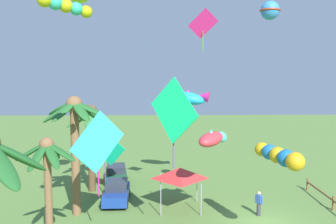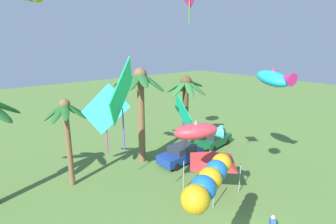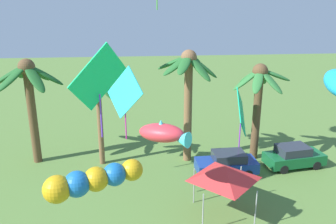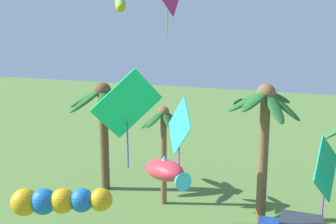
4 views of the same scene
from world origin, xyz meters
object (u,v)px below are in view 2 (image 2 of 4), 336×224
at_px(palm_tree_0, 67,122).
at_px(palm_tree_2, 186,96).
at_px(kite_tube_1, 208,181).
at_px(kite_fish_3, 199,131).
at_px(palm_tree_1, 140,93).
at_px(kite_diamond_0, 105,110).
at_px(kite_fish_5, 274,78).
at_px(kite_diamond_6, 122,93).
at_px(parked_car_1, 213,139).
at_px(kite_diamond_7, 183,113).
at_px(parked_car_0, 181,154).
at_px(festival_tent, 212,157).

height_order(palm_tree_0, palm_tree_2, palm_tree_2).
height_order(kite_tube_1, kite_fish_3, kite_fish_3).
distance_m(palm_tree_1, kite_diamond_0, 4.66).
relative_size(palm_tree_2, kite_fish_5, 2.05).
bearing_deg(kite_diamond_6, parked_car_1, 19.71).
xyz_separation_m(palm_tree_1, kite_tube_1, (-5.04, -11.54, -0.83)).
bearing_deg(palm_tree_2, kite_diamond_7, -140.59).
height_order(palm_tree_2, kite_diamond_6, kite_diamond_6).
bearing_deg(kite_fish_5, palm_tree_1, 126.21).
bearing_deg(kite_fish_3, kite_tube_1, -131.62).
relative_size(palm_tree_2, kite_fish_3, 2.70).
relative_size(parked_car_0, kite_tube_1, 1.20).
distance_m(parked_car_0, kite_diamond_6, 10.59).
height_order(palm_tree_1, kite_diamond_6, kite_diamond_6).
bearing_deg(kite_tube_1, kite_diamond_7, 50.59).
bearing_deg(palm_tree_0, kite_diamond_7, -8.38).
relative_size(palm_tree_0, kite_diamond_7, 1.37).
relative_size(palm_tree_0, kite_diamond_0, 1.34).
xyz_separation_m(parked_car_0, kite_diamond_7, (1.04, 0.95, 3.08)).
xyz_separation_m(kite_diamond_6, kite_diamond_7, (8.46, 4.72, -3.46)).
height_order(kite_tube_1, kite_diamond_7, kite_diamond_7).
distance_m(parked_car_0, festival_tent, 4.96).
height_order(festival_tent, kite_fish_5, kite_fish_5).
height_order(palm_tree_2, festival_tent, palm_tree_2).
xyz_separation_m(palm_tree_0, parked_car_0, (8.15, -2.30, -3.85)).
bearing_deg(festival_tent, parked_car_1, 39.35).
distance_m(palm_tree_0, kite_tube_1, 11.54).
bearing_deg(parked_car_0, palm_tree_0, 164.22).
height_order(palm_tree_0, kite_tube_1, palm_tree_0).
height_order(kite_fish_5, kite_diamond_7, kite_fish_5).
bearing_deg(palm_tree_1, festival_tent, -82.59).
relative_size(palm_tree_1, parked_car_0, 1.97).
relative_size(parked_car_1, kite_fish_3, 1.63).
xyz_separation_m(kite_fish_3, kite_diamond_7, (5.62, 7.09, -1.55)).
bearing_deg(kite_diamond_7, palm_tree_0, 171.62).
bearing_deg(kite_diamond_0, palm_tree_2, 12.73).
xyz_separation_m(parked_car_0, kite_tube_1, (-7.31, -9.21, 4.22)).
relative_size(palm_tree_1, festival_tent, 2.72).
bearing_deg(palm_tree_0, palm_tree_1, 0.32).
height_order(palm_tree_1, kite_fish_5, kite_fish_5).
relative_size(festival_tent, kite_diamond_0, 0.62).
bearing_deg(palm_tree_2, festival_tent, -120.69).
height_order(kite_fish_3, kite_diamond_6, kite_diamond_6).
bearing_deg(parked_car_0, kite_diamond_0, 178.34).
bearing_deg(palm_tree_2, kite_fish_5, -83.21).
bearing_deg(festival_tent, parked_car_0, 72.72).
height_order(palm_tree_2, parked_car_1, palm_tree_2).
distance_m(palm_tree_1, kite_tube_1, 12.62).
xyz_separation_m(palm_tree_2, kite_diamond_6, (-9.99, -5.98, 2.34)).
height_order(kite_diamond_0, kite_diamond_6, kite_diamond_6).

